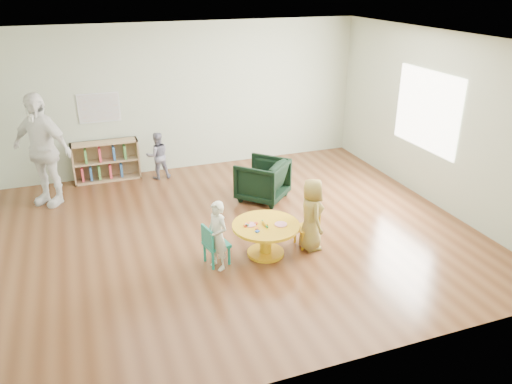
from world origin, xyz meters
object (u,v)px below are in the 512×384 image
(kid_chair_left, at_px, (214,244))
(bookshelf, at_px, (105,161))
(child_left, at_px, (217,236))
(armchair, at_px, (262,180))
(child_right, at_px, (311,214))
(activity_table, at_px, (266,234))
(adult_caretaker, at_px, (42,150))
(kid_chair_right, at_px, (309,226))
(toddler, at_px, (158,156))

(kid_chair_left, xyz_separation_m, bookshelf, (-1.09, 3.60, 0.06))
(bookshelf, distance_m, child_left, 3.87)
(armchair, distance_m, child_left, 2.28)
(child_right, bearing_deg, activity_table, 92.15)
(bookshelf, height_order, child_left, child_left)
(adult_caretaker, bearing_deg, kid_chair_right, 0.77)
(activity_table, distance_m, kid_chair_left, 0.74)
(activity_table, relative_size, kid_chair_left, 1.64)
(bookshelf, bearing_deg, activity_table, -63.10)
(toddler, bearing_deg, activity_table, 103.57)
(activity_table, relative_size, toddler, 1.03)
(bookshelf, xyz_separation_m, adult_caretaker, (-1.00, -0.75, 0.58))
(armchair, distance_m, child_right, 1.81)
(activity_table, xyz_separation_m, kid_chair_left, (-0.74, 0.00, -0.02))
(kid_chair_right, relative_size, toddler, 0.60)
(armchair, xyz_separation_m, child_left, (-1.33, -1.85, 0.12))
(kid_chair_left, bearing_deg, bookshelf, -174.82)
(kid_chair_left, bearing_deg, kid_chair_right, 80.12)
(bookshelf, relative_size, child_right, 1.15)
(adult_caretaker, bearing_deg, kid_chair_left, -14.29)
(kid_chair_left, height_order, toddler, toddler)
(activity_table, bearing_deg, child_right, -3.88)
(child_left, relative_size, toddler, 1.06)
(activity_table, relative_size, kid_chair_right, 1.72)
(bookshelf, xyz_separation_m, armchair, (2.44, -1.86, -0.01))
(adult_caretaker, bearing_deg, toddler, 53.31)
(child_left, bearing_deg, adult_caretaker, -168.06)
(child_left, bearing_deg, child_right, 68.55)
(child_left, relative_size, child_right, 0.91)
(activity_table, distance_m, bookshelf, 4.05)
(kid_chair_left, xyz_separation_m, armchair, (1.35, 1.75, 0.05))
(adult_caretaker, bearing_deg, child_right, -0.28)
(kid_chair_right, bearing_deg, kid_chair_left, 87.97)
(child_right, bearing_deg, kid_chair_left, 94.03)
(armchair, distance_m, adult_caretaker, 3.67)
(kid_chair_right, height_order, armchair, armchair)
(toddler, bearing_deg, child_left, 91.60)
(kid_chair_left, height_order, bookshelf, bookshelf)
(child_right, bearing_deg, child_left, 98.29)
(activity_table, bearing_deg, child_left, -172.09)
(kid_chair_right, height_order, child_left, child_left)
(activity_table, bearing_deg, kid_chair_right, 4.08)
(activity_table, height_order, kid_chair_left, kid_chair_left)
(kid_chair_left, distance_m, toddler, 3.34)
(activity_table, bearing_deg, bookshelf, 116.90)
(activity_table, xyz_separation_m, child_right, (0.66, -0.04, 0.20))
(armchair, height_order, adult_caretaker, adult_caretaker)
(child_right, relative_size, adult_caretaker, 0.55)
(armchair, xyz_separation_m, child_right, (0.05, -1.80, 0.17))
(child_left, bearing_deg, armchair, 120.70)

